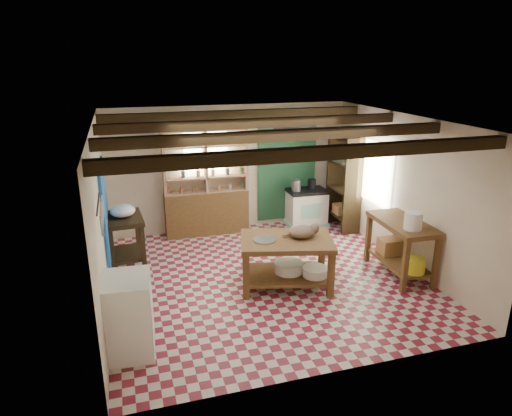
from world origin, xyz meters
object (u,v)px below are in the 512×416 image
object	(u,v)px
work_table	(286,262)
right_counter	(400,248)
stove	(306,208)
white_cabinet	(129,315)
cat	(302,232)
prep_table	(126,241)

from	to	relation	value
work_table	right_counter	bearing A→B (deg)	9.63
stove	white_cabinet	world-z (taller)	white_cabinet
cat	work_table	bearing A→B (deg)	-178.69
right_counter	cat	bearing A→B (deg)	177.62
prep_table	white_cabinet	xyz separation A→B (m)	(-0.02, -2.59, 0.05)
prep_table	stove	bearing A→B (deg)	10.19
stove	right_counter	distance (m)	2.71
prep_table	right_counter	bearing A→B (deg)	-25.03
white_cabinet	cat	xyz separation A→B (m)	(2.69, 1.06, 0.40)
work_table	stove	bearing A→B (deg)	75.29
stove	white_cabinet	xyz separation A→B (m)	(-3.82, -3.55, 0.10)
prep_table	right_counter	size ratio (longest dim) A/B	0.68
prep_table	white_cabinet	world-z (taller)	white_cabinet
stove	right_counter	xyz separation A→B (m)	(0.58, -2.65, 0.07)
white_cabinet	cat	distance (m)	2.92
right_counter	cat	xyz separation A→B (m)	(-1.71, 0.15, 0.43)
work_table	white_cabinet	distance (m)	2.67
work_table	stove	distance (m)	2.84
cat	stove	bearing A→B (deg)	70.09
work_table	prep_table	world-z (taller)	prep_table
work_table	stove	xyz separation A→B (m)	(1.38, 2.48, -0.00)
work_table	right_counter	xyz separation A→B (m)	(1.96, -0.17, 0.07)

